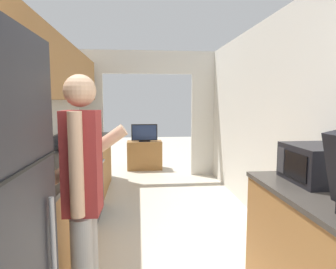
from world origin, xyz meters
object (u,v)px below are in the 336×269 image
at_px(microwave, 317,164).
at_px(person, 83,202).
at_px(television, 144,133).
at_px(knife, 83,140).
at_px(range_oven, 76,182).
at_px(tv_cabinet, 145,155).

bearing_deg(microwave, person, -171.74).
relative_size(television, knife, 1.94).
relative_size(range_oven, microwave, 2.14).
distance_m(person, television, 4.78).
xyz_separation_m(range_oven, tv_cabinet, (0.96, 2.68, -0.15)).
relative_size(microwave, tv_cabinet, 0.64).
relative_size(tv_cabinet, knife, 2.60).
bearing_deg(knife, microwave, -45.82).
height_order(range_oven, microwave, microwave).
relative_size(tv_cabinet, television, 1.34).
xyz_separation_m(person, television, (0.47, 4.76, -0.09)).
height_order(microwave, tv_cabinet, microwave).
relative_size(range_oven, television, 1.85).
bearing_deg(television, person, -95.70).
distance_m(range_oven, television, 2.83).
relative_size(range_oven, person, 0.63).
bearing_deg(range_oven, person, -77.09).
relative_size(microwave, knife, 1.67).
xyz_separation_m(range_oven, knife, (-0.01, 0.65, 0.46)).
xyz_separation_m(microwave, television, (-1.18, 4.52, -0.24)).
height_order(person, television, person).
bearing_deg(person, range_oven, 15.21).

